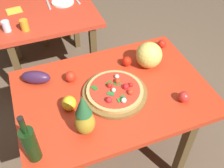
{
  "coord_description": "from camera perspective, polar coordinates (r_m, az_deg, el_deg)",
  "views": [
    {
      "loc": [
        -0.43,
        -1.11,
        2.0
      ],
      "look_at": [
        -0.0,
        0.02,
        0.8
      ],
      "focal_mm": 41.89,
      "sensor_mm": 36.0,
      "label": 1
    }
  ],
  "objects": [
    {
      "name": "ground_plane",
      "position": [
        2.33,
        0.16,
        -14.3
      ],
      "size": [
        10.0,
        10.0,
        0.0
      ],
      "primitive_type": "plane",
      "color": "brown"
    },
    {
      "name": "display_table",
      "position": [
        1.79,
        0.2,
        -3.5
      ],
      "size": [
        1.27,
        0.87,
        0.75
      ],
      "color": "brown",
      "rests_on": "ground_plane"
    },
    {
      "name": "background_table",
      "position": [
        2.69,
        -14.22,
        13.05
      ],
      "size": [
        0.96,
        0.82,
        0.75
      ],
      "color": "brown",
      "rests_on": "ground_plane"
    },
    {
      "name": "dining_chair",
      "position": [
        3.32,
        -13.39,
        16.64
      ],
      "size": [
        0.46,
        0.46,
        0.85
      ],
      "rotation": [
        0.0,
        0.0,
        3.31
      ],
      "color": "brown",
      "rests_on": "ground_plane"
    },
    {
      "name": "pizza_board",
      "position": [
        1.7,
        0.6,
        -2.01
      ],
      "size": [
        0.42,
        0.42,
        0.02
      ],
      "primitive_type": "cylinder",
      "color": "brown",
      "rests_on": "display_table"
    },
    {
      "name": "pizza",
      "position": [
        1.67,
        0.71,
        -1.39
      ],
      "size": [
        0.37,
        0.37,
        0.06
      ],
      "color": "#E3A65E",
      "rests_on": "pizza_board"
    },
    {
      "name": "wine_bottle",
      "position": [
        1.39,
        -17.43,
        -12.33
      ],
      "size": [
        0.08,
        0.08,
        0.33
      ],
      "color": "black",
      "rests_on": "display_table"
    },
    {
      "name": "pineapple_left",
      "position": [
        1.43,
        -6.09,
        -7.13
      ],
      "size": [
        0.12,
        0.12,
        0.3
      ],
      "color": "#AF8D27",
      "rests_on": "display_table"
    },
    {
      "name": "melon",
      "position": [
        1.87,
        8.07,
        6.27
      ],
      "size": [
        0.19,
        0.19,
        0.19
      ],
      "primitive_type": "sphere",
      "color": "#E9D662",
      "rests_on": "display_table"
    },
    {
      "name": "bell_pepper",
      "position": [
        1.62,
        -9.33,
        -4.17
      ],
      "size": [
        0.09,
        0.09,
        0.1
      ],
      "primitive_type": "ellipsoid",
      "color": "yellow",
      "rests_on": "display_table"
    },
    {
      "name": "eggplant",
      "position": [
        1.83,
        -16.29,
        1.42
      ],
      "size": [
        0.22,
        0.17,
        0.09
      ],
      "primitive_type": "ellipsoid",
      "rotation": [
        0.0,
        0.0,
        2.69
      ],
      "color": "#3C1F40",
      "rests_on": "display_table"
    },
    {
      "name": "tomato_near_board",
      "position": [
        1.79,
        -9.05,
        1.62
      ],
      "size": [
        0.08,
        0.08,
        0.08
      ],
      "primitive_type": "sphere",
      "color": "red",
      "rests_on": "display_table"
    },
    {
      "name": "tomato_beside_pepper",
      "position": [
        1.7,
        15.41,
        -2.72
      ],
      "size": [
        0.07,
        0.07,
        0.07
      ],
      "primitive_type": "sphere",
      "color": "red",
      "rests_on": "display_table"
    },
    {
      "name": "tomato_at_corner",
      "position": [
        1.9,
        3.24,
        4.99
      ],
      "size": [
        0.07,
        0.07,
        0.07
      ],
      "primitive_type": "sphere",
      "color": "red",
      "rests_on": "display_table"
    },
    {
      "name": "tomato_by_bottle",
      "position": [
        2.1,
        10.84,
        8.62
      ],
      "size": [
        0.06,
        0.06,
        0.06
      ],
      "primitive_type": "sphere",
      "color": "red",
      "rests_on": "display_table"
    },
    {
      "name": "drinking_glass_juice",
      "position": [
        2.37,
        -18.58,
        12.08
      ],
      "size": [
        0.07,
        0.07,
        0.1
      ],
      "primitive_type": "cylinder",
      "color": "gold",
      "rests_on": "background_table"
    },
    {
      "name": "drinking_glass_water",
      "position": [
        2.41,
        -22.1,
        11.62
      ],
      "size": [
        0.07,
        0.07,
        0.09
      ],
      "primitive_type": "cylinder",
      "color": "silver",
      "rests_on": "background_table"
    },
    {
      "name": "dinner_plate",
      "position": [
        2.73,
        -10.69,
        17.19
      ],
      "size": [
        0.22,
        0.22,
        0.02
      ],
      "primitive_type": "cylinder",
      "color": "white",
      "rests_on": "background_table"
    },
    {
      "name": "fork_utensil",
      "position": [
        2.72,
        -13.65,
        16.45
      ],
      "size": [
        0.02,
        0.18,
        0.01
      ],
      "primitive_type": "cube",
      "rotation": [
        0.0,
        0.0,
        -0.02
      ],
      "color": "silver",
      "rests_on": "background_table"
    },
    {
      "name": "knife_utensil",
      "position": [
        2.76,
        -7.74,
        17.73
      ],
      "size": [
        0.03,
        0.18,
        0.01
      ],
      "primitive_type": "cube",
      "rotation": [
        0.0,
        0.0,
        0.09
      ],
      "color": "silver",
      "rests_on": "background_table"
    },
    {
      "name": "napkin_folded",
      "position": [
        2.72,
        -20.6,
        14.76
      ],
      "size": [
        0.15,
        0.14,
        0.01
      ],
      "primitive_type": "cube",
      "rotation": [
        0.0,
        0.0,
        0.11
      ],
      "color": "yellow",
      "rests_on": "background_table"
    }
  ]
}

